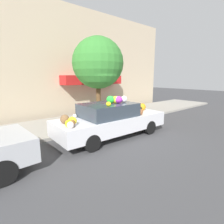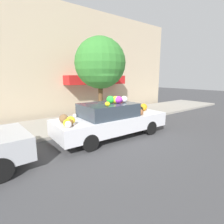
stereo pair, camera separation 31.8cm
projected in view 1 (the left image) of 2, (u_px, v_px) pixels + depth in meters
name	position (u px, v px, depth m)	size (l,w,h in m)	color
ground_plane	(112.00, 136.00, 7.05)	(60.00, 60.00, 0.00)	#424244
sidewalk_curb	(79.00, 122.00, 9.06)	(24.00, 3.20, 0.13)	#9E998E
building_facade	(59.00, 62.00, 10.18)	(18.00, 1.20, 6.50)	#C6B293
street_tree	(98.00, 63.00, 8.72)	(2.55, 2.55, 4.19)	brown
fire_hydrant	(133.00, 111.00, 9.87)	(0.20, 0.20, 0.70)	#B2B2B7
art_car	(111.00, 119.00, 6.89)	(4.61, 1.78, 1.64)	silver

